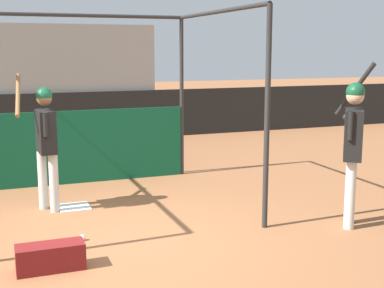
% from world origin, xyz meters
% --- Properties ---
extents(ground_plane, '(60.00, 60.00, 0.00)m').
position_xyz_m(ground_plane, '(0.00, 0.00, 0.00)').
color(ground_plane, '#935B38').
extents(outfield_wall, '(24.00, 0.12, 1.23)m').
position_xyz_m(outfield_wall, '(0.00, 7.28, 0.62)').
color(outfield_wall, black).
rests_on(outfield_wall, ground).
extents(bleacher_section, '(5.40, 3.20, 2.91)m').
position_xyz_m(bleacher_section, '(-0.00, 8.94, 1.45)').
color(bleacher_section, '#9E9E99').
rests_on(bleacher_section, ground).
extents(batting_cage, '(3.88, 3.28, 2.86)m').
position_xyz_m(batting_cage, '(0.01, 2.47, 1.19)').
color(batting_cage, '#282828').
rests_on(batting_cage, ground).
extents(home_plate, '(0.44, 0.44, 0.02)m').
position_xyz_m(home_plate, '(-0.27, 1.58, 0.01)').
color(home_plate, white).
rests_on(home_plate, ground).
extents(player_batter, '(0.54, 0.94, 1.93)m').
position_xyz_m(player_batter, '(-0.63, 1.58, 1.07)').
color(player_batter, silver).
rests_on(player_batter, ground).
extents(player_waiting, '(0.61, 0.81, 2.12)m').
position_xyz_m(player_waiting, '(2.97, -0.51, 1.15)').
color(player_waiting, silver).
rests_on(player_waiting, ground).
extents(equipment_bag, '(0.70, 0.28, 0.28)m').
position_xyz_m(equipment_bag, '(-0.83, -0.59, 0.14)').
color(equipment_bag, maroon).
rests_on(equipment_bag, ground).
extents(baseball, '(0.07, 0.07, 0.07)m').
position_xyz_m(baseball, '(-0.38, 0.16, 0.04)').
color(baseball, white).
rests_on(baseball, ground).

